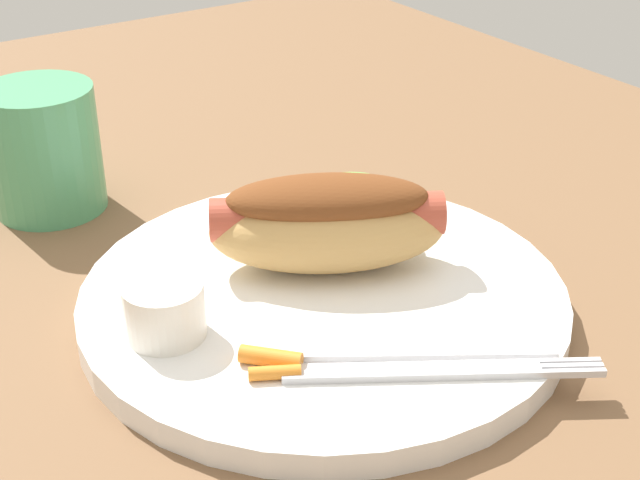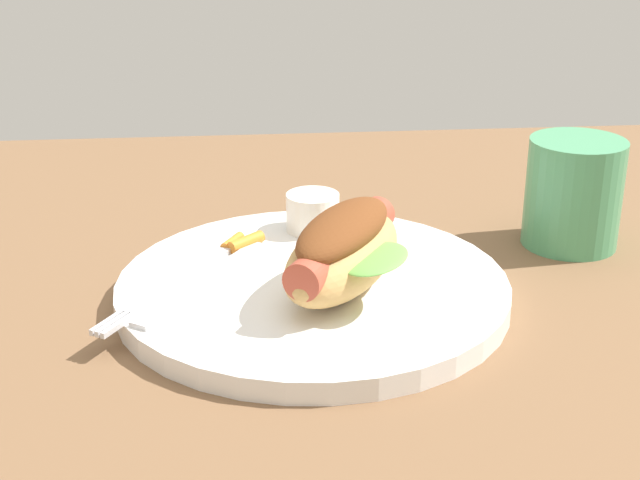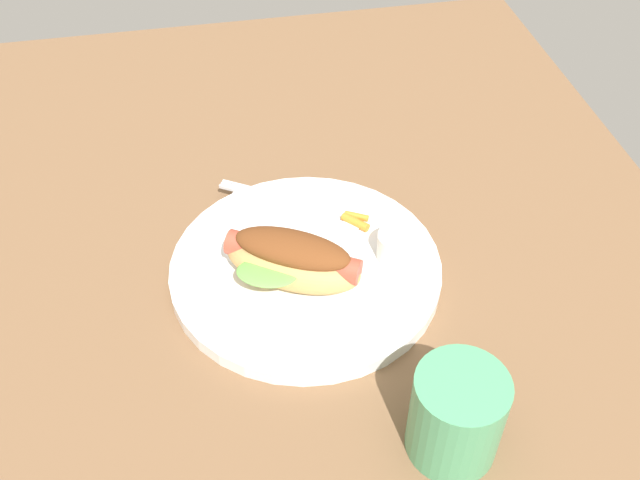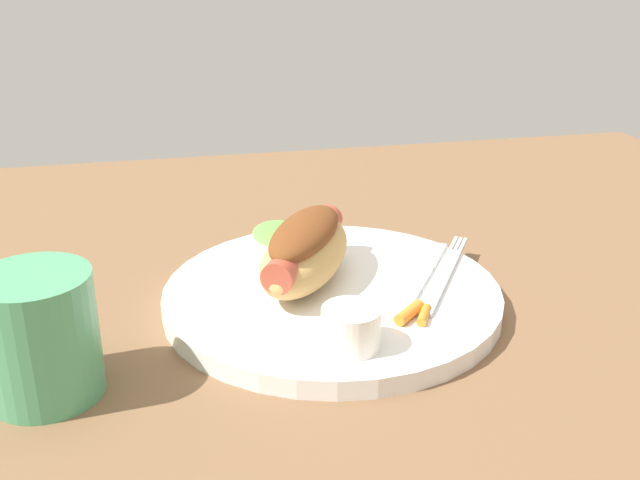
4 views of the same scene
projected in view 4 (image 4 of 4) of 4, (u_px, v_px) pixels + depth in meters
ground_plane at (285, 310)px, 65.80cm from camera, size 120.00×90.00×1.80cm
plate at (332, 296)px, 64.41cm from camera, size 28.28×28.28×1.60cm
hot_dog at (305, 251)px, 63.63cm from camera, size 12.27×15.22×5.80cm
sauce_ramekin at (351, 328)px, 54.70cm from camera, size 4.32×4.32×3.08cm
fork at (444, 274)px, 66.07cm from camera, size 9.52×14.45×0.40cm
knife at (420, 278)px, 65.54cm from camera, size 9.48×13.71×0.36cm
carrot_garnish at (414, 313)px, 59.02cm from camera, size 3.51×3.18×0.96cm
drinking_cup at (40, 336)px, 51.04cm from camera, size 7.77×7.77×8.92cm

